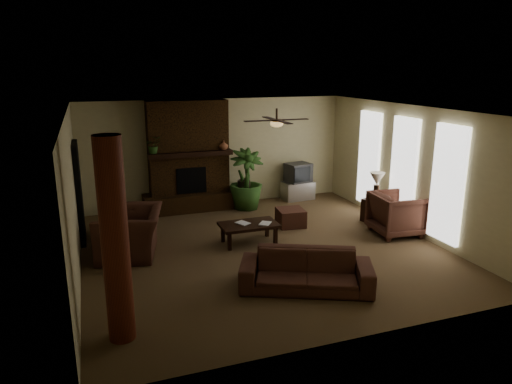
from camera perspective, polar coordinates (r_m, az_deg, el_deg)
name	(u,v)px	position (r m, az deg, el deg)	size (l,w,h in m)	color
room_shell	(263,182)	(9.26, 0.84, 1.19)	(7.00, 7.00, 7.00)	brown
fireplace	(189,166)	(12.13, -8.09, 3.18)	(2.40, 0.70, 2.80)	#412811
windows	(403,170)	(11.10, 17.40, 2.55)	(0.08, 3.65, 2.35)	white
log_column	(115,242)	(6.42, -16.68, -5.83)	(0.36, 0.36, 2.80)	maroon
doorway	(79,192)	(10.54, -20.61, -0.04)	(0.10, 1.00, 2.10)	black
ceiling_fan	(277,122)	(9.48, 2.51, 8.44)	(1.35, 1.35, 0.37)	#312215
sofa	(306,265)	(7.94, 6.11, -8.73)	(2.18, 0.64, 0.85)	#4F2D21
armchair_left	(130,225)	(9.54, -15.03, -3.91)	(1.38, 0.90, 1.21)	#4F2D21
armchair_right	(397,212)	(10.79, 16.72, -2.31)	(1.01, 0.94, 1.04)	#4F2D21
coffee_table	(249,226)	(9.87, -0.86, -4.15)	(1.20, 0.70, 0.43)	black
ottoman	(291,217)	(11.01, 4.22, -3.09)	(0.60, 0.60, 0.40)	#4F2D21
tv_stand	(298,190)	(13.20, 5.07, 0.19)	(0.85, 0.50, 0.50)	#B9B9BB
tv	(298,173)	(13.07, 5.14, 2.35)	(0.74, 0.64, 0.52)	#353538
floor_vase	(244,190)	(12.46, -1.45, 0.22)	(0.34, 0.34, 0.77)	#31261B
floor_plant	(246,192)	(12.25, -1.20, -0.01)	(0.87, 1.56, 0.87)	#305723
side_table_left	(120,224)	(10.75, -16.16, -3.69)	(0.50, 0.50, 0.55)	black
lamp_left	(115,192)	(10.51, -16.68, -0.02)	(0.40, 0.40, 0.65)	#312215
side_table_right	(375,210)	(11.61, 14.24, -2.17)	(0.50, 0.50, 0.55)	black
lamp_right	(377,181)	(11.43, 14.43, 1.33)	(0.38, 0.38, 0.65)	#312215
mantel_plant	(154,147)	(11.69, -12.28, 5.37)	(0.38, 0.42, 0.33)	#305723
mantel_vase	(224,145)	(12.00, -3.92, 5.66)	(0.22, 0.23, 0.22)	#91573A
book_a	(239,218)	(9.72, -2.08, -3.20)	(0.22, 0.03, 0.29)	#999999
book_b	(260,217)	(9.81, 0.52, -3.03)	(0.21, 0.02, 0.29)	#999999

